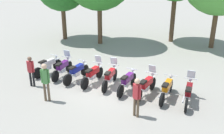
{
  "coord_description": "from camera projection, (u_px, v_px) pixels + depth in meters",
  "views": [
    {
      "loc": [
        3.22,
        -11.24,
        5.76
      ],
      "look_at": [
        0.0,
        0.5,
        0.9
      ],
      "focal_mm": 40.27,
      "sensor_mm": 36.0,
      "label": 1
    }
  ],
  "objects": [
    {
      "name": "person_0",
      "position": [
        45.0,
        79.0,
        11.24
      ],
      "size": [
        0.41,
        0.3,
        1.83
      ],
      "rotation": [
        0.0,
        0.0,
        1.88
      ],
      "color": "brown",
      "rests_on": "ground_plane"
    },
    {
      "name": "motorcycle_8",
      "position": [
        188.0,
        92.0,
        11.27
      ],
      "size": [
        0.62,
        2.19,
        1.37
      ],
      "rotation": [
        0.0,
        0.0,
        1.48
      ],
      "color": "black",
      "rests_on": "ground_plane"
    },
    {
      "name": "motorcycle_6",
      "position": [
        146.0,
        85.0,
        11.94
      ],
      "size": [
        0.85,
        2.12,
        1.37
      ],
      "rotation": [
        0.0,
        0.0,
        1.27
      ],
      "color": "black",
      "rests_on": "ground_plane"
    },
    {
      "name": "motorcycle_2",
      "position": [
        77.0,
        72.0,
        13.57
      ],
      "size": [
        0.79,
        2.15,
        0.99
      ],
      "rotation": [
        0.0,
        0.0,
        1.33
      ],
      "color": "black",
      "rests_on": "ground_plane"
    },
    {
      "name": "person_1",
      "position": [
        31.0,
        69.0,
        12.7
      ],
      "size": [
        0.4,
        0.22,
        1.62
      ],
      "rotation": [
        0.0,
        0.0,
        1.59
      ],
      "color": "black",
      "rests_on": "ground_plane"
    },
    {
      "name": "motorcycle_3",
      "position": [
        93.0,
        74.0,
        13.21
      ],
      "size": [
        0.73,
        2.17,
        1.37
      ],
      "rotation": [
        0.0,
        0.0,
        1.38
      ],
      "color": "black",
      "rests_on": "ground_plane"
    },
    {
      "name": "motorcycle_1",
      "position": [
        62.0,
        68.0,
        14.06
      ],
      "size": [
        0.62,
        2.19,
        1.37
      ],
      "rotation": [
        0.0,
        0.0,
        1.51
      ],
      "color": "black",
      "rests_on": "ground_plane"
    },
    {
      "name": "person_2",
      "position": [
        137.0,
        95.0,
        10.06
      ],
      "size": [
        0.39,
        0.3,
        1.71
      ],
      "rotation": [
        0.0,
        0.0,
        4.23
      ],
      "color": "brown",
      "rests_on": "ground_plane"
    },
    {
      "name": "motorcycle_7",
      "position": [
        167.0,
        89.0,
        11.67
      ],
      "size": [
        0.73,
        2.17,
        0.99
      ],
      "rotation": [
        0.0,
        0.0,
        1.39
      ],
      "color": "black",
      "rests_on": "ground_plane"
    },
    {
      "name": "motorcycle_4",
      "position": [
        110.0,
        77.0,
        12.92
      ],
      "size": [
        0.62,
        2.19,
        1.37
      ],
      "rotation": [
        0.0,
        0.0,
        1.51
      ],
      "color": "black",
      "rests_on": "ground_plane"
    },
    {
      "name": "motorcycle_0",
      "position": [
        48.0,
        66.0,
        14.4
      ],
      "size": [
        0.84,
        2.13,
        0.99
      ],
      "rotation": [
        0.0,
        0.0,
        1.28
      ],
      "color": "black",
      "rests_on": "ground_plane"
    },
    {
      "name": "ground_plane",
      "position": [
        109.0,
        87.0,
        13.0
      ],
      "size": [
        80.0,
        80.0,
        0.0
      ],
      "primitive_type": "plane",
      "color": "gray"
    },
    {
      "name": "motorcycle_5",
      "position": [
        127.0,
        81.0,
        12.41
      ],
      "size": [
        0.74,
        2.17,
        0.99
      ],
      "rotation": [
        0.0,
        0.0,
        1.37
      ],
      "color": "black",
      "rests_on": "ground_plane"
    }
  ]
}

